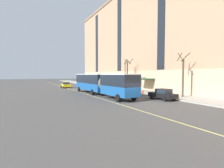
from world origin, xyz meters
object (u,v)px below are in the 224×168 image
(taxi_cab, at_px, (66,85))
(street_tree_mid_block, at_px, (183,75))
(street_lamp, at_px, (126,73))
(fire_hydrant, at_px, (143,92))
(parked_car_black_0, at_px, (163,94))
(parked_car_white_1, at_px, (94,85))
(street_tree_far_uptown, at_px, (127,73))
(city_bus, at_px, (101,83))
(parked_car_green_2, at_px, (128,90))

(taxi_cab, xyz_separation_m, street_tree_mid_block, (11.35, -28.27, 2.72))
(street_lamp, height_order, fire_hydrant, street_lamp)
(taxi_cab, bearing_deg, parked_car_black_0, -75.60)
(parked_car_black_0, bearing_deg, street_tree_mid_block, 1.47)
(parked_car_white_1, bearing_deg, parked_car_black_0, -89.90)
(fire_hydrant, bearing_deg, street_tree_far_uptown, 74.74)
(taxi_cab, height_order, street_tree_mid_block, street_tree_mid_block)
(street_tree_mid_block, relative_size, fire_hydrant, 9.46)
(taxi_cab, distance_m, street_tree_mid_block, 30.58)
(parked_car_white_1, distance_m, street_tree_far_uptown, 11.47)
(city_bus, xyz_separation_m, fire_hydrant, (7.17, -2.46, -1.61))
(city_bus, distance_m, taxi_cab, 19.43)
(city_bus, xyz_separation_m, street_lamp, (7.27, 3.56, 1.84))
(street_tree_mid_block, distance_m, street_tree_far_uptown, 15.67)
(city_bus, xyz_separation_m, street_tree_mid_block, (9.65, -8.95, 1.39))
(parked_car_black_0, bearing_deg, city_bus, 121.64)
(street_lamp, distance_m, fire_hydrant, 6.94)
(city_bus, bearing_deg, parked_car_black_0, -58.36)
(parked_car_white_1, bearing_deg, fire_hydrant, -85.21)
(street_tree_mid_block, height_order, street_lamp, street_tree_mid_block)
(parked_car_green_2, bearing_deg, taxi_cab, 109.68)
(city_bus, height_order, street_tree_far_uptown, street_tree_far_uptown)
(parked_car_black_0, bearing_deg, parked_car_green_2, 91.37)
(parked_car_black_0, relative_size, street_lamp, 0.70)
(street_tree_far_uptown, height_order, street_lamp, street_tree_far_uptown)
(parked_car_black_0, relative_size, fire_hydrant, 5.95)
(parked_car_white_1, bearing_deg, city_bus, -108.06)
(city_bus, relative_size, street_tree_far_uptown, 2.67)
(street_tree_far_uptown, xyz_separation_m, street_lamp, (-2.40, -3.15, 0.16))
(street_lamp, bearing_deg, parked_car_green_2, -115.07)
(parked_car_white_1, distance_m, street_lamp, 13.90)
(parked_car_green_2, bearing_deg, street_tree_mid_block, -63.25)
(street_lamp, bearing_deg, parked_car_white_1, 97.35)
(city_bus, relative_size, parked_car_black_0, 4.39)
(parked_car_green_2, distance_m, fire_hydrant, 2.68)
(taxi_cab, distance_m, fire_hydrant, 23.51)
(parked_car_green_2, relative_size, street_tree_mid_block, 0.65)
(street_tree_mid_block, height_order, fire_hydrant, street_tree_mid_block)
(parked_car_white_1, bearing_deg, street_tree_mid_block, -81.00)
(city_bus, distance_m, street_tree_mid_block, 13.23)
(taxi_cab, height_order, street_tree_far_uptown, street_tree_far_uptown)
(parked_car_black_0, xyz_separation_m, parked_car_white_1, (-0.04, 26.04, 0.00))
(fire_hydrant, bearing_deg, city_bus, 161.07)
(city_bus, bearing_deg, taxi_cab, 95.04)
(street_tree_mid_block, bearing_deg, fire_hydrant, 110.88)
(street_tree_far_uptown, bearing_deg, street_tree_mid_block, -90.09)
(street_lamp, bearing_deg, street_tree_far_uptown, 52.70)
(parked_car_white_1, height_order, parked_car_green_2, same)
(parked_car_green_2, distance_m, street_tree_mid_block, 9.87)
(parked_car_black_0, distance_m, street_tree_mid_block, 4.89)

